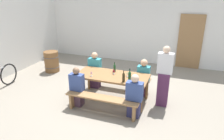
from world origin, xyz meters
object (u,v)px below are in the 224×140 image
object	(u,v)px
wine_bottle_1	(130,76)
seated_guest_near_0	(77,88)
wine_bottle_2	(124,78)
seated_guest_far_0	(95,71)
seated_guest_far_1	(143,78)
seated_guest_near_1	(134,97)
tasting_table	(112,78)
wine_glass_2	(127,73)
wine_glass_0	(91,72)
bench_near	(102,101)
wooden_door	(190,42)
wine_glass_1	(114,70)
wine_barrel	(52,61)
wine_bottle_0	(115,68)
bench_far	(120,78)
standing_host	(164,78)

from	to	relation	value
wine_bottle_1	seated_guest_near_0	bearing A→B (deg)	-164.57
wine_bottle_2	seated_guest_near_0	size ratio (longest dim) A/B	0.29
seated_guest_far_0	seated_guest_far_1	bearing A→B (deg)	90.00
seated_guest_near_0	seated_guest_near_1	size ratio (longest dim) A/B	0.98
wine_bottle_1	seated_guest_far_0	size ratio (longest dim) A/B	0.30
wine_bottle_1	seated_guest_near_1	world-z (taller)	seated_guest_near_1
tasting_table	wine_glass_2	xyz separation A→B (m)	(0.42, 0.05, 0.18)
wine_glass_0	wine_glass_2	distance (m)	0.97
wine_glass_0	wine_glass_2	size ratio (longest dim) A/B	1.04
tasting_table	bench_near	bearing A→B (deg)	-90.00
wooden_door	wine_glass_2	world-z (taller)	wooden_door
bench_near	seated_guest_near_0	world-z (taller)	seated_guest_near_0
tasting_table	wooden_door	bearing A→B (deg)	61.29
wine_bottle_1	wine_glass_1	bearing A→B (deg)	149.25
wooden_door	seated_guest_near_1	distance (m)	4.30
wine_glass_2	wine_barrel	distance (m)	3.61
tasting_table	seated_guest_far_0	distance (m)	0.99
wine_bottle_0	seated_guest_near_1	distance (m)	1.22
bench_far	wine_bottle_0	size ratio (longest dim) A/B	6.49
wooden_door	wine_glass_1	xyz separation A→B (m)	(-1.91, -3.43, -0.19)
wine_glass_2	seated_guest_far_1	distance (m)	0.71
wooden_door	wine_bottle_1	size ratio (longest dim) A/B	6.13
tasting_table	seated_guest_near_0	xyz separation A→B (m)	(-0.76, -0.59, -0.17)
wooden_door	wine_bottle_2	xyz separation A→B (m)	(-1.50, -3.84, -0.18)
wine_barrel	wine_glass_0	bearing A→B (deg)	-32.81
wine_bottle_2	wine_glass_1	world-z (taller)	wine_bottle_2
tasting_table	seated_guest_far_1	distance (m)	0.97
seated_guest_near_0	wine_glass_0	bearing A→B (deg)	-38.52
wine_glass_0	seated_guest_far_0	bearing A→B (deg)	108.92
seated_guest_near_0	tasting_table	bearing A→B (deg)	-52.28
wine_glass_2	seated_guest_far_0	xyz separation A→B (m)	(-1.21, 0.54, -0.30)
tasting_table	bench_near	distance (m)	0.81
wine_glass_0	wine_barrel	xyz separation A→B (m)	(-2.43, 1.57, -0.47)
standing_host	seated_guest_near_1	bearing A→B (deg)	53.41
bench_far	seated_guest_far_0	xyz separation A→B (m)	(-0.79, -0.15, 0.20)
wine_bottle_1	wine_bottle_2	bearing A→B (deg)	-145.35
wine_bottle_1	tasting_table	bearing A→B (deg)	157.88
wine_barrel	wine_bottle_2	bearing A→B (deg)	-25.92
bench_far	seated_guest_far_0	world-z (taller)	seated_guest_far_0
wine_bottle_1	seated_guest_near_1	size ratio (longest dim) A/B	0.31
wine_glass_2	seated_guest_far_0	distance (m)	1.36
bench_near	wine_barrel	xyz separation A→B (m)	(-2.93, 2.05, 0.04)
wine_bottle_2	wine_barrel	xyz separation A→B (m)	(-3.35, 1.63, -0.48)
seated_guest_near_0	seated_guest_far_1	distance (m)	1.92
wine_glass_0	seated_guest_far_1	bearing A→B (deg)	34.11
wooden_door	wine_barrel	bearing A→B (deg)	-155.52
seated_guest_far_1	wine_barrel	world-z (taller)	seated_guest_far_1
wine_bottle_0	wine_glass_1	xyz separation A→B (m)	(0.04, -0.17, 0.00)
wine_bottle_2	wine_glass_0	distance (m)	0.92
wooden_door	bench_near	world-z (taller)	wooden_door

